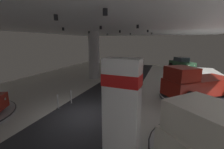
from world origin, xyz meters
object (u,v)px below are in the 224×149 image
display_platform_mid_right (197,97)px  visitor_walking_near (138,72)px  visitor_walking_far (117,74)px  pickup_truck_mid_right (195,84)px  column_left (94,56)px  display_car_deep_right (182,63)px  display_platform_deep_right (181,69)px  brand_sign_pylon (122,118)px

display_platform_mid_right → visitor_walking_near: bearing=138.8°
visitor_walking_near → visitor_walking_far: (-1.89, -2.07, 0.00)m
pickup_truck_mid_right → visitor_walking_far: bearing=157.8°
pickup_truck_mid_right → visitor_walking_near: pickup_truck_mid_right is taller
column_left → visitor_walking_far: column_left is taller
display_car_deep_right → visitor_walking_far: 13.13m
pickup_truck_mid_right → visitor_walking_near: bearing=136.3°
display_platform_mid_right → pickup_truck_mid_right: 1.12m
display_car_deep_right → pickup_truck_mid_right: (-0.22, -13.80, 0.23)m
display_platform_deep_right → visitor_walking_near: (-5.44, -8.81, 0.77)m
brand_sign_pylon → pickup_truck_mid_right: 9.11m
display_car_deep_right → visitor_walking_far: bearing=-123.8°
visitor_walking_far → display_platform_deep_right: bearing=56.0°
column_left → visitor_walking_far: (3.23, -0.96, -1.84)m
display_platform_deep_right → pickup_truck_mid_right: (-0.24, -13.77, 1.10)m
column_left → display_car_deep_right: 14.60m
visitor_walking_near → brand_sign_pylon: bearing=-82.4°
brand_sign_pylon → display_platform_deep_right: bearing=80.6°
display_car_deep_right → display_platform_mid_right: display_car_deep_right is taller
column_left → visitor_walking_near: 5.55m
brand_sign_pylon → visitor_walking_far: (-3.67, 11.30, -1.12)m
display_platform_mid_right → visitor_walking_near: 7.28m
display_car_deep_right → display_platform_mid_right: bearing=-89.9°
brand_sign_pylon → display_car_deep_right: brand_sign_pylon is taller
pickup_truck_mid_right → visitor_walking_far: (-7.09, 2.89, -0.33)m
column_left → brand_sign_pylon: column_left is taller
display_platform_deep_right → display_car_deep_right: display_car_deep_right is taller
column_left → display_platform_mid_right: (10.57, -3.66, -2.58)m
brand_sign_pylon → display_platform_mid_right: brand_sign_pylon is taller
display_platform_mid_right → column_left: bearing=160.9°
visitor_walking_far → column_left: bearing=163.4°
display_platform_deep_right → display_car_deep_right: size_ratio=1.27×
visitor_walking_near → visitor_walking_far: size_ratio=1.00×
brand_sign_pylon → pickup_truck_mid_right: (3.42, 8.41, -0.79)m
pickup_truck_mid_right → visitor_walking_near: (-5.20, 4.97, -0.33)m
display_platform_mid_right → visitor_walking_near: size_ratio=3.57×
display_platform_deep_right → visitor_walking_near: bearing=-121.7°
display_car_deep_right → pickup_truck_mid_right: 13.80m
display_platform_deep_right → visitor_walking_near: visitor_walking_near is taller
pickup_truck_mid_right → display_platform_mid_right: bearing=38.0°
display_platform_mid_right → pickup_truck_mid_right: size_ratio=1.04×
display_car_deep_right → visitor_walking_near: size_ratio=2.82×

